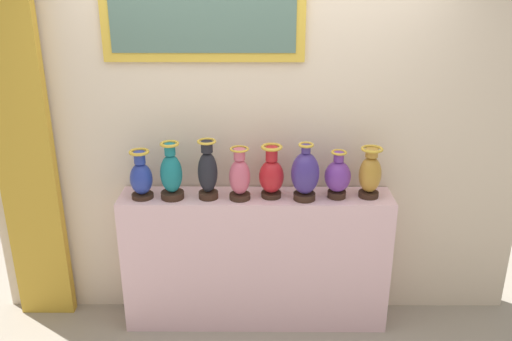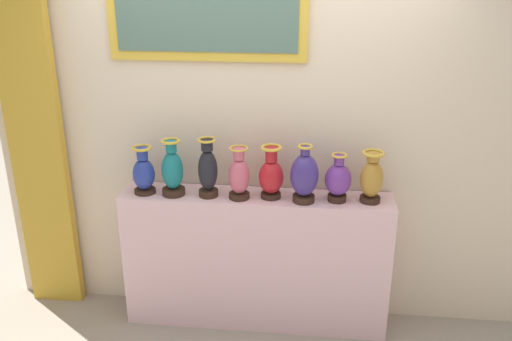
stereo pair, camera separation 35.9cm
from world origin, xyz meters
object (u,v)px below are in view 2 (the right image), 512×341
(vase_cobalt, at_px, (144,173))
(vase_crimson, at_px, (271,175))
(vase_teal, at_px, (172,171))
(vase_ochre, at_px, (372,178))
(vase_rose, at_px, (239,176))
(vase_onyx, at_px, (208,170))
(vase_violet, at_px, (338,180))
(vase_indigo, at_px, (304,176))

(vase_cobalt, distance_m, vase_crimson, 0.87)
(vase_teal, height_order, vase_ochre, vase_teal)
(vase_teal, height_order, vase_rose, vase_teal)
(vase_cobalt, xyz_separation_m, vase_onyx, (0.44, -0.00, 0.04))
(vase_cobalt, relative_size, vase_rose, 0.94)
(vase_crimson, bearing_deg, vase_rose, -171.00)
(vase_teal, height_order, vase_violet, vase_teal)
(vase_indigo, bearing_deg, vase_ochre, 5.93)
(vase_teal, height_order, vase_onyx, vase_onyx)
(vase_violet, distance_m, vase_ochre, 0.22)
(vase_onyx, height_order, vase_indigo, vase_onyx)
(vase_indigo, bearing_deg, vase_rose, 179.00)
(vase_crimson, bearing_deg, vase_teal, -177.93)
(vase_crimson, bearing_deg, vase_indigo, -10.49)
(vase_teal, distance_m, vase_indigo, 0.89)
(vase_violet, bearing_deg, vase_indigo, -170.85)
(vase_cobalt, distance_m, vase_violet, 1.31)
(vase_rose, bearing_deg, vase_onyx, 176.78)
(vase_cobalt, height_order, vase_onyx, vase_onyx)
(vase_onyx, relative_size, vase_crimson, 1.12)
(vase_cobalt, distance_m, vase_rose, 0.66)
(vase_onyx, height_order, vase_rose, vase_onyx)
(vase_rose, relative_size, vase_indigo, 0.91)
(vase_teal, distance_m, vase_onyx, 0.24)
(vase_crimson, distance_m, vase_indigo, 0.23)
(vase_cobalt, xyz_separation_m, vase_teal, (0.20, -0.00, 0.02))
(vase_onyx, distance_m, vase_ochre, 1.08)
(vase_rose, distance_m, vase_ochre, 0.87)
(vase_crimson, xyz_separation_m, vase_ochre, (0.66, 0.00, 0.01))
(vase_teal, bearing_deg, vase_violet, 0.96)
(vase_cobalt, distance_m, vase_teal, 0.20)
(vase_cobalt, distance_m, vase_indigo, 1.09)
(vase_cobalt, distance_m, vase_ochre, 1.53)
(vase_cobalt, xyz_separation_m, vase_rose, (0.66, -0.01, 0.01))
(vase_crimson, bearing_deg, vase_violet, -0.70)
(vase_teal, relative_size, vase_ochre, 1.12)
(vase_cobalt, xyz_separation_m, vase_ochre, (1.52, 0.02, 0.02))
(vase_onyx, bearing_deg, vase_cobalt, 179.74)
(vase_indigo, bearing_deg, vase_onyx, 178.27)
(vase_rose, relative_size, vase_ochre, 1.02)
(vase_crimson, distance_m, vase_ochre, 0.66)
(vase_teal, bearing_deg, vase_ochre, 1.23)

